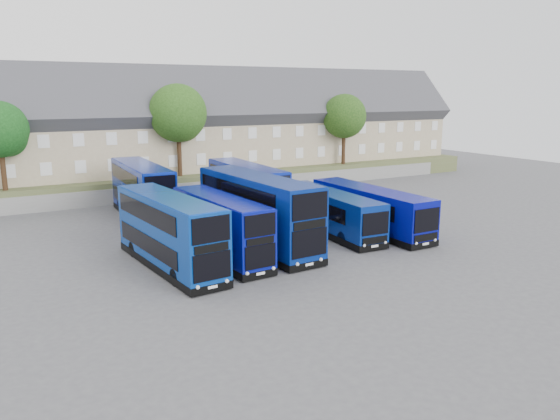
% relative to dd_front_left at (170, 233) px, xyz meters
% --- Properties ---
extents(ground, '(120.00, 120.00, 0.00)m').
position_rel_dd_front_left_xyz_m(ground, '(6.52, -3.24, -2.12)').
color(ground, '#4A4B50').
rests_on(ground, ground).
extents(retaining_wall, '(70.00, 0.40, 1.50)m').
position_rel_dd_front_left_xyz_m(retaining_wall, '(6.52, 20.76, -1.37)').
color(retaining_wall, slate).
rests_on(retaining_wall, ground).
extents(earth_bank, '(80.00, 20.00, 2.00)m').
position_rel_dd_front_left_xyz_m(earth_bank, '(6.52, 30.76, -1.12)').
color(earth_bank, '#525932').
rests_on(earth_bank, ground).
extents(terrace_row, '(66.00, 10.40, 11.20)m').
position_rel_dd_front_left_xyz_m(terrace_row, '(12.52, 26.76, 4.48)').
color(terrace_row, tan).
rests_on(terrace_row, earth_bank).
extents(dd_front_left, '(3.38, 11.02, 4.31)m').
position_rel_dd_front_left_xyz_m(dd_front_left, '(0.00, 0.00, 0.00)').
color(dd_front_left, '#083596').
rests_on(dd_front_left, ground).
extents(dd_front_mid, '(2.76, 10.03, 3.94)m').
position_rel_dd_front_left_xyz_m(dd_front_mid, '(3.38, 0.23, -0.19)').
color(dd_front_mid, '#071190').
rests_on(dd_front_mid, ground).
extents(dd_front_right, '(3.41, 12.30, 4.84)m').
position_rel_dd_front_left_xyz_m(dd_front_right, '(6.58, 1.41, 0.26)').
color(dd_front_right, navy).
rests_on(dd_front_right, ground).
extents(dd_rear_left, '(3.00, 11.52, 4.55)m').
position_rel_dd_front_left_xyz_m(dd_rear_left, '(2.19, 13.62, 0.12)').
color(dd_rear_left, '#071F90').
rests_on(dd_rear_left, ground).
extents(dd_rear_right, '(2.95, 11.23, 4.43)m').
position_rel_dd_front_left_xyz_m(dd_rear_right, '(9.89, 9.78, 0.06)').
color(dd_rear_right, navy).
rests_on(dd_rear_right, ground).
extents(coach_east_a, '(3.01, 11.46, 3.10)m').
position_rel_dd_front_left_xyz_m(coach_east_a, '(13.04, 2.14, -0.60)').
color(coach_east_a, navy).
rests_on(coach_east_a, ground).
extents(coach_east_b, '(2.54, 11.92, 3.25)m').
position_rel_dd_front_left_xyz_m(coach_east_b, '(16.03, 1.18, -0.52)').
color(coach_east_b, '#070C8F').
rests_on(coach_east_b, ground).
extents(tree_west, '(4.80, 4.80, 7.65)m').
position_rel_dd_front_left_xyz_m(tree_west, '(-7.34, 21.85, 4.93)').
color(tree_west, '#382314').
rests_on(tree_west, earth_bank).
extents(tree_mid, '(5.76, 5.76, 9.18)m').
position_rel_dd_front_left_xyz_m(tree_mid, '(8.66, 22.35, 5.95)').
color(tree_mid, '#382314').
rests_on(tree_mid, earth_bank).
extents(tree_east, '(5.12, 5.12, 8.16)m').
position_rel_dd_front_left_xyz_m(tree_east, '(28.66, 21.85, 5.27)').
color(tree_east, '#382314').
rests_on(tree_east, earth_bank).
extents(tree_far, '(5.44, 5.44, 8.67)m').
position_rel_dd_front_left_xyz_m(tree_far, '(34.66, 28.85, 5.61)').
color(tree_far, '#382314').
rests_on(tree_far, earth_bank).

